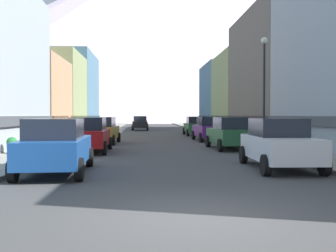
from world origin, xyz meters
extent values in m
plane|color=#414141|center=(0.00, 0.00, 0.00)|extent=(400.00, 400.00, 0.00)
cube|color=gray|center=(-6.25, 35.00, 0.07)|extent=(2.50, 100.00, 0.15)
cube|color=gray|center=(6.25, 35.00, 0.07)|extent=(2.50, 100.00, 0.15)
cube|color=tan|center=(-10.58, 25.09, 3.23)|extent=(6.15, 8.09, 6.46)
cube|color=brown|center=(-10.58, 25.09, 1.60)|extent=(6.45, 8.09, 0.50)
cube|color=#8C9966|center=(-12.00, 33.74, 4.07)|extent=(8.99, 8.72, 8.15)
cube|color=#3F442D|center=(-12.00, 33.74, 1.60)|extent=(9.29, 8.72, 0.50)
cube|color=slate|center=(-10.62, 43.85, 4.84)|extent=(6.24, 11.28, 9.69)
cube|color=#22333F|center=(-10.62, 43.85, 1.60)|extent=(6.54, 11.28, 0.50)
cube|color=#66605B|center=(10.57, 26.02, 5.32)|extent=(6.13, 13.42, 10.63)
cube|color=#2D2B29|center=(10.57, 26.02, 1.60)|extent=(6.43, 13.42, 0.50)
cube|color=#8C9966|center=(11.01, 38.16, 4.46)|extent=(7.01, 10.62, 8.92)
cube|color=#3F442D|center=(11.01, 38.16, 1.60)|extent=(7.31, 10.62, 0.50)
cube|color=slate|center=(11.53, 49.19, 4.57)|extent=(8.06, 11.41, 9.15)
cube|color=#22333F|center=(11.53, 49.19, 1.60)|extent=(8.36, 11.41, 0.50)
cube|color=#19478C|center=(-3.80, 5.84, 0.74)|extent=(2.05, 4.48, 0.80)
cube|color=#1E232D|center=(-3.79, 5.59, 1.46)|extent=(1.71, 2.28, 0.64)
cylinder|color=black|center=(-4.80, 7.44, 0.34)|extent=(0.25, 0.69, 0.68)
cylinder|color=black|center=(-2.96, 7.53, 0.34)|extent=(0.25, 0.69, 0.68)
cylinder|color=black|center=(-4.64, 4.14, 0.34)|extent=(0.25, 0.69, 0.68)
cylinder|color=black|center=(-2.80, 4.23, 0.34)|extent=(0.25, 0.69, 0.68)
cube|color=#9E1111|center=(-3.80, 13.31, 0.74)|extent=(1.89, 4.42, 0.80)
cube|color=#1E232D|center=(-3.80, 13.06, 1.46)|extent=(1.63, 2.22, 0.64)
cylinder|color=black|center=(-4.74, 14.94, 0.34)|extent=(0.23, 0.68, 0.68)
cylinder|color=black|center=(-2.90, 14.97, 0.34)|extent=(0.23, 0.68, 0.68)
cylinder|color=black|center=(-4.70, 11.64, 0.34)|extent=(0.23, 0.68, 0.68)
cylinder|color=black|center=(-2.86, 11.67, 0.34)|extent=(0.23, 0.68, 0.68)
cube|color=#B28419|center=(-3.80, 19.39, 0.74)|extent=(2.02, 4.47, 0.80)
cube|color=#1E232D|center=(-3.81, 19.14, 1.46)|extent=(1.69, 2.26, 0.64)
cylinder|color=black|center=(-4.65, 21.07, 0.34)|extent=(0.25, 0.69, 0.68)
cylinder|color=black|center=(-2.81, 21.00, 0.34)|extent=(0.25, 0.69, 0.68)
cylinder|color=black|center=(-4.79, 17.78, 0.34)|extent=(0.25, 0.69, 0.68)
cylinder|color=black|center=(-2.95, 17.70, 0.34)|extent=(0.25, 0.69, 0.68)
cube|color=silver|center=(3.80, 6.49, 0.74)|extent=(2.00, 4.46, 0.80)
cube|color=#1E232D|center=(3.81, 6.74, 1.46)|extent=(1.68, 2.26, 0.64)
cylinder|color=black|center=(4.66, 4.81, 0.34)|extent=(0.24, 0.69, 0.68)
cylinder|color=black|center=(2.82, 4.87, 0.34)|extent=(0.24, 0.69, 0.68)
cylinder|color=black|center=(4.78, 8.11, 0.34)|extent=(0.24, 0.69, 0.68)
cylinder|color=black|center=(2.94, 8.17, 0.34)|extent=(0.24, 0.69, 0.68)
cube|color=#265933|center=(3.80, 14.67, 0.74)|extent=(2.01, 4.47, 0.80)
cube|color=#1E232D|center=(3.81, 14.42, 1.46)|extent=(1.68, 2.26, 0.64)
cylinder|color=black|center=(2.82, 16.28, 0.34)|extent=(0.25, 0.69, 0.68)
cylinder|color=black|center=(4.65, 16.35, 0.34)|extent=(0.25, 0.69, 0.68)
cylinder|color=black|center=(2.95, 12.98, 0.34)|extent=(0.25, 0.69, 0.68)
cylinder|color=black|center=(4.78, 13.06, 0.34)|extent=(0.25, 0.69, 0.68)
cube|color=#591E72|center=(3.80, 21.90, 0.74)|extent=(2.02, 4.47, 0.80)
cube|color=#1E232D|center=(3.81, 21.65, 1.46)|extent=(1.69, 2.26, 0.64)
cylinder|color=black|center=(2.81, 23.51, 0.34)|extent=(0.25, 0.69, 0.68)
cylinder|color=black|center=(4.65, 23.58, 0.34)|extent=(0.25, 0.69, 0.68)
cylinder|color=black|center=(2.95, 20.21, 0.34)|extent=(0.25, 0.69, 0.68)
cylinder|color=black|center=(4.79, 20.29, 0.34)|extent=(0.25, 0.69, 0.68)
cube|color=#265933|center=(3.80, 29.96, 0.74)|extent=(1.86, 4.41, 0.80)
cube|color=#1E232D|center=(3.80, 29.71, 1.46)|extent=(1.61, 2.21, 0.64)
cylinder|color=black|center=(2.87, 31.60, 0.34)|extent=(0.22, 0.68, 0.68)
cylinder|color=black|center=(4.71, 31.61, 0.34)|extent=(0.22, 0.68, 0.68)
cylinder|color=black|center=(2.89, 28.30, 0.34)|extent=(0.22, 0.68, 0.68)
cylinder|color=black|center=(4.73, 28.31, 0.34)|extent=(0.22, 0.68, 0.68)
cube|color=#B28419|center=(-1.60, 52.78, 0.74)|extent=(1.84, 4.40, 0.80)
cube|color=#1E232D|center=(-1.60, 53.03, 1.46)|extent=(1.60, 2.20, 0.64)
cylinder|color=black|center=(-0.68, 51.13, 0.34)|extent=(0.22, 0.68, 0.68)
cylinder|color=black|center=(-2.52, 51.13, 0.34)|extent=(0.22, 0.68, 0.68)
cylinder|color=black|center=(-0.68, 54.43, 0.34)|extent=(0.22, 0.68, 0.68)
cylinder|color=black|center=(-2.52, 54.43, 0.34)|extent=(0.22, 0.68, 0.68)
cube|color=black|center=(-1.60, 43.05, 0.74)|extent=(1.84, 4.40, 0.80)
cube|color=#1E232D|center=(-1.60, 43.30, 1.46)|extent=(1.60, 2.20, 0.64)
cylinder|color=black|center=(-0.68, 41.40, 0.34)|extent=(0.22, 0.68, 0.68)
cylinder|color=black|center=(-2.52, 41.40, 0.34)|extent=(0.22, 0.68, 0.68)
cylinder|color=black|center=(-0.68, 44.70, 0.34)|extent=(0.22, 0.68, 0.68)
cylinder|color=black|center=(-2.52, 44.70, 0.34)|extent=(0.22, 0.68, 0.68)
cylinder|color=brown|center=(-7.00, 15.90, 0.36)|extent=(0.49, 0.49, 0.41)
sphere|color=#2A872B|center=(-7.00, 15.90, 0.80)|extent=(0.61, 0.61, 0.61)
cylinder|color=gray|center=(-7.00, 11.23, 0.31)|extent=(0.39, 0.39, 0.32)
sphere|color=#287336|center=(-7.00, 11.23, 0.66)|extent=(0.48, 0.48, 0.48)
cylinder|color=brown|center=(7.00, 12.86, 0.31)|extent=(0.43, 0.43, 0.32)
sphere|color=#198326|center=(7.00, 12.86, 0.76)|extent=(0.74, 0.74, 0.74)
cylinder|color=navy|center=(-6.25, 20.94, 0.87)|extent=(0.36, 0.36, 1.44)
sphere|color=tan|center=(-6.25, 20.94, 1.71)|extent=(0.23, 0.23, 0.23)
cylinder|color=black|center=(5.35, 13.46, 2.90)|extent=(0.12, 0.12, 5.50)
sphere|color=white|center=(5.35, 13.46, 5.83)|extent=(0.36, 0.36, 0.36)
cone|color=silver|center=(7.93, 260.00, 54.77)|extent=(359.26, 359.26, 109.55)
camera|label=1|loc=(-0.90, -7.21, 1.89)|focal=42.46mm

